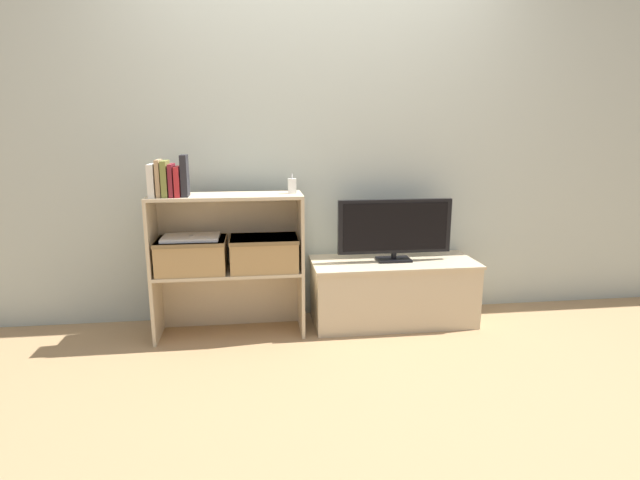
# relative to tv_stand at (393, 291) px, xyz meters

# --- Properties ---
(ground_plane) EXTENTS (16.00, 16.00, 0.00)m
(ground_plane) POSITION_rel_tv_stand_xyz_m (-0.50, -0.22, -0.22)
(ground_plane) COLOR #A37F56
(wall_back) EXTENTS (10.00, 0.05, 2.40)m
(wall_back) POSITION_rel_tv_stand_xyz_m (-0.50, 0.26, 0.98)
(wall_back) COLOR #B2BCB2
(wall_back) RESTS_ON ground_plane
(tv_stand) EXTENTS (1.09, 0.46, 0.43)m
(tv_stand) POSITION_rel_tv_stand_xyz_m (0.00, 0.00, 0.00)
(tv_stand) COLOR #CCB793
(tv_stand) RESTS_ON ground_plane
(tv) EXTENTS (0.76, 0.14, 0.41)m
(tv) POSITION_rel_tv_stand_xyz_m (0.00, -0.00, 0.44)
(tv) COLOR black
(tv) RESTS_ON tv_stand
(bookshelf_lower_tier) EXTENTS (0.93, 0.33, 0.42)m
(bookshelf_lower_tier) POSITION_rel_tv_stand_xyz_m (-1.08, 0.00, 0.06)
(bookshelf_lower_tier) COLOR #CCB793
(bookshelf_lower_tier) RESTS_ON ground_plane
(bookshelf_upper_tier) EXTENTS (0.93, 0.33, 0.48)m
(bookshelf_upper_tier) POSITION_rel_tv_stand_xyz_m (-1.08, 0.01, 0.51)
(bookshelf_upper_tier) COLOR #CCB793
(bookshelf_upper_tier) RESTS_ON bookshelf_lower_tier
(book_ivory) EXTENTS (0.04, 0.16, 0.19)m
(book_ivory) POSITION_rel_tv_stand_xyz_m (-1.50, -0.12, 0.78)
(book_ivory) COLOR silver
(book_ivory) RESTS_ON bookshelf_upper_tier
(book_tan) EXTENTS (0.02, 0.14, 0.22)m
(book_tan) POSITION_rel_tv_stand_xyz_m (-1.46, -0.12, 0.79)
(book_tan) COLOR tan
(book_tan) RESTS_ON bookshelf_upper_tier
(book_olive) EXTENTS (0.03, 0.16, 0.21)m
(book_olive) POSITION_rel_tv_stand_xyz_m (-1.42, -0.12, 0.79)
(book_olive) COLOR olive
(book_olive) RESTS_ON bookshelf_upper_tier
(book_maroon) EXTENTS (0.02, 0.16, 0.19)m
(book_maroon) POSITION_rel_tv_stand_xyz_m (-1.39, -0.12, 0.78)
(book_maroon) COLOR maroon
(book_maroon) RESTS_ON bookshelf_upper_tier
(book_crimson) EXTENTS (0.03, 0.15, 0.18)m
(book_crimson) POSITION_rel_tv_stand_xyz_m (-1.35, -0.12, 0.77)
(book_crimson) COLOR #B22328
(book_crimson) RESTS_ON bookshelf_upper_tier
(book_charcoal) EXTENTS (0.04, 0.13, 0.24)m
(book_charcoal) POSITION_rel_tv_stand_xyz_m (-1.31, -0.12, 0.81)
(book_charcoal) COLOR #232328
(book_charcoal) RESTS_ON bookshelf_upper_tier
(baby_monitor) EXTENTS (0.05, 0.03, 0.12)m
(baby_monitor) POSITION_rel_tv_stand_xyz_m (-0.68, -0.06, 0.73)
(baby_monitor) COLOR white
(baby_monitor) RESTS_ON bookshelf_upper_tier
(storage_basket_left) EXTENTS (0.42, 0.29, 0.21)m
(storage_basket_left) POSITION_rel_tv_stand_xyz_m (-1.30, -0.07, 0.32)
(storage_basket_left) COLOR tan
(storage_basket_left) RESTS_ON bookshelf_lower_tier
(storage_basket_right) EXTENTS (0.42, 0.29, 0.21)m
(storage_basket_right) POSITION_rel_tv_stand_xyz_m (-0.86, -0.07, 0.32)
(storage_basket_right) COLOR tan
(storage_basket_right) RESTS_ON bookshelf_lower_tier
(laptop) EXTENTS (0.34, 0.23, 0.02)m
(laptop) POSITION_rel_tv_stand_xyz_m (-1.30, -0.07, 0.43)
(laptop) COLOR white
(laptop) RESTS_ON storage_basket_left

